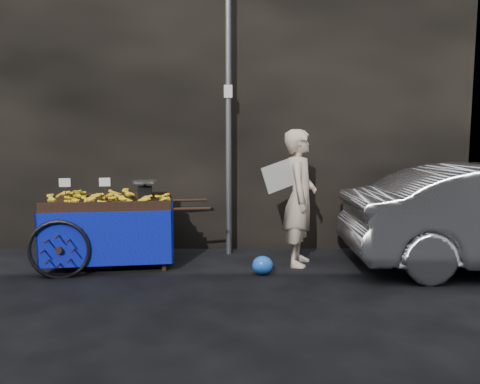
{
  "coord_description": "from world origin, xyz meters",
  "views": [
    {
      "loc": [
        0.43,
        -5.59,
        1.77
      ],
      "look_at": [
        0.47,
        0.5,
        1.03
      ],
      "focal_mm": 35.0,
      "sensor_mm": 36.0,
      "label": 1
    }
  ],
  "objects": [
    {
      "name": "ground",
      "position": [
        0.0,
        0.0,
        0.0
      ],
      "size": [
        80.0,
        80.0,
        0.0
      ],
      "primitive_type": "plane",
      "color": "black",
      "rests_on": "ground"
    },
    {
      "name": "building_wall",
      "position": [
        0.39,
        2.6,
        2.5
      ],
      "size": [
        13.5,
        2.0,
        5.0
      ],
      "color": "black",
      "rests_on": "ground"
    },
    {
      "name": "street_pole",
      "position": [
        0.3,
        1.3,
        2.01
      ],
      "size": [
        0.12,
        0.1,
        4.0
      ],
      "color": "slate",
      "rests_on": "ground"
    },
    {
      "name": "banana_cart",
      "position": [
        -1.35,
        0.71,
        0.76
      ],
      "size": [
        2.38,
        1.33,
        1.24
      ],
      "rotation": [
        0.0,
        0.0,
        0.13
      ],
      "color": "black",
      "rests_on": "ground"
    },
    {
      "name": "vendor",
      "position": [
        1.28,
        0.72,
        0.93
      ],
      "size": [
        0.84,
        0.76,
        1.85
      ],
      "rotation": [
        0.0,
        0.0,
        1.34
      ],
      "color": "beige",
      "rests_on": "ground"
    },
    {
      "name": "plastic_bag",
      "position": [
        0.75,
        0.23,
        0.12
      ],
      "size": [
        0.27,
        0.21,
        0.24
      ],
      "primitive_type": "ellipsoid",
      "color": "blue",
      "rests_on": "ground"
    }
  ]
}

